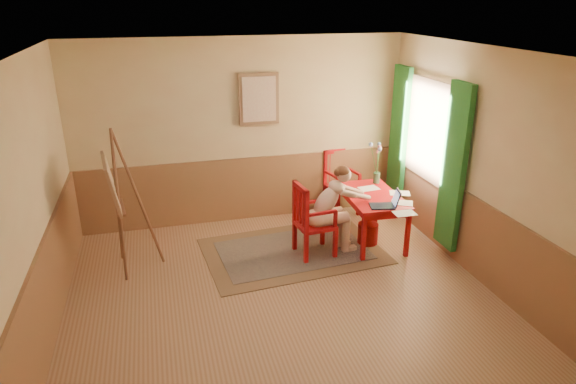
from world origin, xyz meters
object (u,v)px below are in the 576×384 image
object	(u,v)px
chair_left	(311,220)
laptop	(387,203)
figure	(332,206)
table	(372,200)
chair_back	(340,182)
easel	(115,189)

from	to	relation	value
chair_left	laptop	size ratio (longest dim) A/B	2.48
figure	chair_left	bearing A→B (deg)	-176.72
table	figure	size ratio (longest dim) A/B	0.99
laptop	chair_back	bearing A→B (deg)	91.85
chair_back	easel	distance (m)	3.56
chair_left	figure	size ratio (longest dim) A/B	0.84
table	chair_back	bearing A→B (deg)	92.41
figure	laptop	world-z (taller)	figure
chair_left	laptop	world-z (taller)	chair_left
easel	table	bearing A→B (deg)	-1.32
figure	chair_back	bearing A→B (deg)	64.57
laptop	easel	size ratio (longest dim) A/B	0.22
table	figure	world-z (taller)	figure
chair_left	easel	bearing A→B (deg)	173.67
laptop	easel	world-z (taller)	easel
chair_back	laptop	xyz separation A→B (m)	(0.05, -1.57, 0.25)
table	chair_left	xyz separation A→B (m)	(-0.95, -0.19, -0.11)
table	easel	world-z (taller)	easel
table	figure	xyz separation A→B (m)	(-0.66, -0.18, 0.05)
chair_left	easel	world-z (taller)	easel
table	chair_back	world-z (taller)	chair_back
table	laptop	size ratio (longest dim) A/B	2.93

